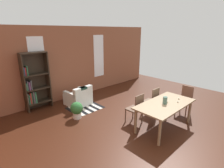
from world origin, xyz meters
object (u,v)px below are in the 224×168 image
object	(u,v)px
armchair_white	(79,98)
potted_plant_by_shelf	(77,109)
dining_chair_far_right	(152,100)
bookshelf_tall	(35,83)
dining_chair_head_right	(185,99)
dining_chair_far_left	(136,108)
dining_table	(165,106)
vase_on_table	(165,100)

from	to	relation	value
armchair_white	potted_plant_by_shelf	bearing A→B (deg)	-126.38
dining_chair_far_right	bookshelf_tall	world-z (taller)	bookshelf_tall
dining_chair_head_right	potted_plant_by_shelf	bearing A→B (deg)	141.88
dining_chair_far_left	dining_chair_head_right	world-z (taller)	same
dining_chair_far_right	dining_chair_far_left	bearing A→B (deg)	180.00
dining_table	dining_chair_head_right	xyz separation A→B (m)	(1.30, -0.00, -0.16)
dining_chair_far_left	bookshelf_tall	xyz separation A→B (m)	(-1.74, 3.09, 0.46)
bookshelf_tall	potted_plant_by_shelf	distance (m)	1.83
bookshelf_tall	dining_chair_far_right	bearing A→B (deg)	-50.22
dining_table	vase_on_table	distance (m)	0.19
dining_table	dining_chair_far_right	xyz separation A→B (m)	(0.42, 0.70, -0.16)
vase_on_table	dining_chair_far_right	size ratio (longest dim) A/B	0.21
armchair_white	potted_plant_by_shelf	world-z (taller)	armchair_white
dining_table	dining_chair_far_left	xyz separation A→B (m)	(-0.41, 0.70, -0.16)
dining_table	armchair_white	world-z (taller)	dining_table
dining_table	dining_chair_head_right	world-z (taller)	dining_chair_head_right
dining_chair_far_right	potted_plant_by_shelf	world-z (taller)	dining_chair_far_right
dining_chair_far_left	dining_chair_far_right	bearing A→B (deg)	-0.00
bookshelf_tall	potted_plant_by_shelf	world-z (taller)	bookshelf_tall
dining_table	dining_chair_head_right	distance (m)	1.31
vase_on_table	dining_chair_head_right	distance (m)	1.37
vase_on_table	dining_chair_far_left	world-z (taller)	vase_on_table
vase_on_table	dining_chair_far_left	bearing A→B (deg)	118.68
dining_table	vase_on_table	xyz separation A→B (m)	(-0.03, -0.00, 0.19)
dining_chair_far_right	dining_chair_head_right	bearing A→B (deg)	-38.31
dining_table	dining_chair_head_right	bearing A→B (deg)	-0.01
vase_on_table	dining_chair_head_right	size ratio (longest dim) A/B	0.21
vase_on_table	bookshelf_tall	bearing A→B (deg)	119.28
dining_table	dining_chair_far_right	distance (m)	0.83
dining_chair_far_left	dining_chair_head_right	bearing A→B (deg)	-22.12
dining_chair_head_right	dining_chair_far_left	bearing A→B (deg)	157.88
vase_on_table	dining_chair_head_right	world-z (taller)	vase_on_table
vase_on_table	armchair_white	distance (m)	3.24
dining_chair_far_right	dining_chair_far_left	world-z (taller)	same
dining_chair_far_left	vase_on_table	bearing A→B (deg)	-61.32
dining_chair_head_right	dining_table	bearing A→B (deg)	179.99
vase_on_table	potted_plant_by_shelf	world-z (taller)	vase_on_table
bookshelf_tall	armchair_white	size ratio (longest dim) A/B	2.32
dining_chair_head_right	dining_chair_far_right	bearing A→B (deg)	141.69
dining_chair_far_right	dining_chair_head_right	xyz separation A→B (m)	(0.88, -0.70, 0.00)
dining_table	bookshelf_tall	world-z (taller)	bookshelf_tall
armchair_white	dining_table	bearing A→B (deg)	-74.23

